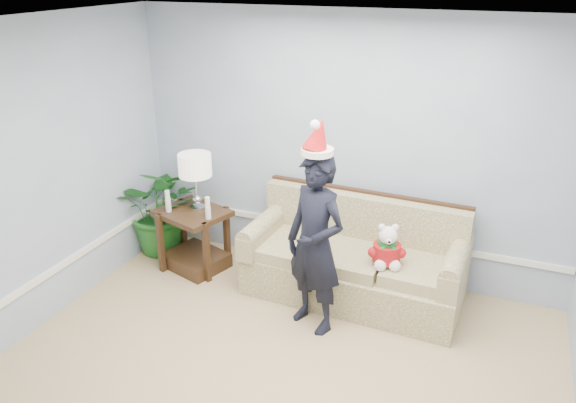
# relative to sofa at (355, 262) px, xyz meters

# --- Properties ---
(room_shell) EXTENTS (4.54, 5.04, 2.74)m
(room_shell) POSITION_rel_sofa_xyz_m (-0.26, -2.06, 1.00)
(room_shell) COLOR tan
(room_shell) RESTS_ON ground
(wainscot_trim) EXTENTS (4.49, 4.99, 0.06)m
(wainscot_trim) POSITION_rel_sofa_xyz_m (-1.44, -0.89, 0.10)
(wainscot_trim) COLOR white
(wainscot_trim) RESTS_ON room_shell
(sofa) EXTENTS (2.12, 0.98, 0.98)m
(sofa) POSITION_rel_sofa_xyz_m (0.00, 0.00, 0.00)
(sofa) COLOR #515729
(sofa) RESTS_ON room_shell
(side_table) EXTENTS (0.83, 0.76, 0.67)m
(side_table) POSITION_rel_sofa_xyz_m (-1.75, -0.14, -0.09)
(side_table) COLOR #3B2515
(side_table) RESTS_ON room_shell
(table_lamp) EXTENTS (0.34, 0.34, 0.61)m
(table_lamp) POSITION_rel_sofa_xyz_m (-1.72, -0.07, 0.79)
(table_lamp) COLOR silver
(table_lamp) RESTS_ON side_table
(candle_pair) EXTENTS (0.53, 0.06, 0.24)m
(candle_pair) POSITION_rel_sofa_xyz_m (-1.73, -0.24, 0.43)
(candle_pair) COLOR silver
(candle_pair) RESTS_ON side_table
(houseplant) EXTENTS (1.15, 1.06, 1.07)m
(houseplant) POSITION_rel_sofa_xyz_m (-2.26, 0.07, 0.19)
(houseplant) COLOR #1C611F
(houseplant) RESTS_ON room_shell
(man) EXTENTS (0.71, 0.60, 1.65)m
(man) POSITION_rel_sofa_xyz_m (-0.19, -0.66, 0.48)
(man) COLOR black
(man) RESTS_ON room_shell
(santa_hat) EXTENTS (0.37, 0.39, 0.32)m
(santa_hat) POSITION_rel_sofa_xyz_m (-0.19, -0.64, 1.43)
(santa_hat) COLOR white
(santa_hat) RESTS_ON man
(teddy_bear) EXTENTS (0.32, 0.33, 0.42)m
(teddy_bear) POSITION_rel_sofa_xyz_m (0.35, -0.23, 0.32)
(teddy_bear) COLOR white
(teddy_bear) RESTS_ON sofa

